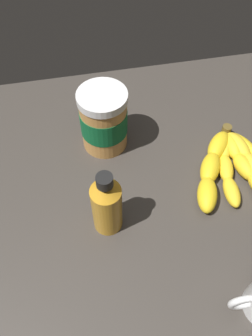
{
  "coord_description": "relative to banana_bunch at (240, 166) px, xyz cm",
  "views": [
    {
      "loc": [
        -9.3,
        -33.46,
        57.05
      ],
      "look_at": [
        -1.68,
        4.7,
        3.19
      ],
      "focal_mm": 36.48,
      "sensor_mm": 36.0,
      "label": 1
    }
  ],
  "objects": [
    {
      "name": "banana_bunch",
      "position": [
        0.0,
        0.0,
        0.0
      ],
      "size": [
        25.94,
        21.2,
        3.75
      ],
      "color": "yellow",
      "rests_on": "ground_plane"
    },
    {
      "name": "honey_bottle",
      "position": [
        -27.94,
        -6.37,
        5.06
      ],
      "size": [
        5.25,
        5.25,
        14.92
      ],
      "color": "orange",
      "rests_on": "ground_plane"
    },
    {
      "name": "peanut_butter_jar",
      "position": [
        -25.33,
        13.0,
        5.18
      ],
      "size": [
        9.83,
        9.83,
        13.79
      ],
      "color": "#BF8442",
      "rests_on": "ground_plane"
    },
    {
      "name": "ground_plane",
      "position": [
        -21.05,
        -1.71,
        -3.42
      ],
      "size": [
        83.57,
        76.58,
        3.44
      ],
      "primitive_type": "cube",
      "color": "#38332D"
    }
  ]
}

